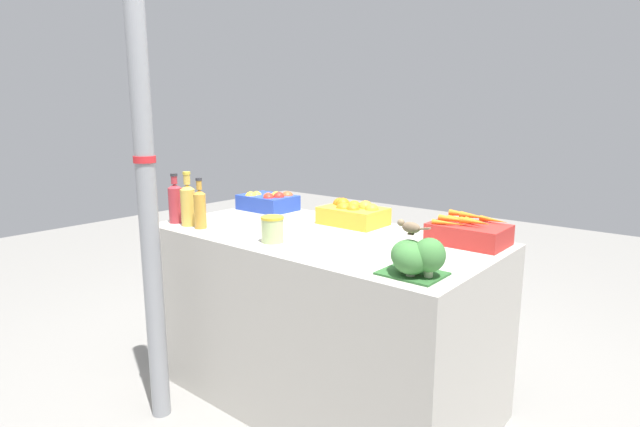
% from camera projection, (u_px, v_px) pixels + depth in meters
% --- Properties ---
extents(ground_plane, '(10.00, 10.00, 0.00)m').
position_uv_depth(ground_plane, '(320.00, 393.00, 2.59)').
color(ground_plane, gray).
extents(market_table, '(1.68, 0.86, 0.85)m').
position_uv_depth(market_table, '(320.00, 316.00, 2.51)').
color(market_table, '#B7B2A8').
rests_on(market_table, ground_plane).
extents(support_pole, '(0.10, 0.10, 2.23)m').
position_uv_depth(support_pole, '(146.00, 184.00, 2.20)').
color(support_pole, gray).
rests_on(support_pole, ground_plane).
extents(apple_crate, '(0.33, 0.23, 0.12)m').
position_uv_depth(apple_crate, '(268.00, 201.00, 3.01)').
color(apple_crate, '#2847B7').
rests_on(apple_crate, market_table).
extents(orange_crate, '(0.33, 0.23, 0.13)m').
position_uv_depth(orange_crate, '(352.00, 213.00, 2.63)').
color(orange_crate, gold).
rests_on(orange_crate, market_table).
extents(carrot_crate, '(0.33, 0.23, 0.13)m').
position_uv_depth(carrot_crate, '(469.00, 232.00, 2.23)').
color(carrot_crate, red).
rests_on(carrot_crate, market_table).
extents(broccoli_pile, '(0.23, 0.19, 0.15)m').
position_uv_depth(broccoli_pile, '(415.00, 257.00, 1.76)').
color(broccoli_pile, '#2D602D').
rests_on(broccoli_pile, market_table).
extents(juice_bottle_ruby, '(0.07, 0.07, 0.26)m').
position_uv_depth(juice_bottle_ruby, '(175.00, 202.00, 2.65)').
color(juice_bottle_ruby, '#B2333D').
rests_on(juice_bottle_ruby, market_table).
extents(juice_bottle_golden, '(0.08, 0.08, 0.28)m').
position_uv_depth(juice_bottle_golden, '(188.00, 203.00, 2.58)').
color(juice_bottle_golden, gold).
rests_on(juice_bottle_golden, market_table).
extents(juice_bottle_amber, '(0.06, 0.06, 0.26)m').
position_uv_depth(juice_bottle_amber, '(200.00, 208.00, 2.52)').
color(juice_bottle_amber, gold).
rests_on(juice_bottle_amber, market_table).
extents(pickle_jar, '(0.10, 0.10, 0.12)m').
position_uv_depth(pickle_jar, '(272.00, 229.00, 2.25)').
color(pickle_jar, '#B2C684').
rests_on(pickle_jar, market_table).
extents(sparrow_bird, '(0.14, 0.04, 0.05)m').
position_uv_depth(sparrow_bird, '(410.00, 227.00, 1.77)').
color(sparrow_bird, '#4C3D2D').
rests_on(sparrow_bird, broccoli_pile).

